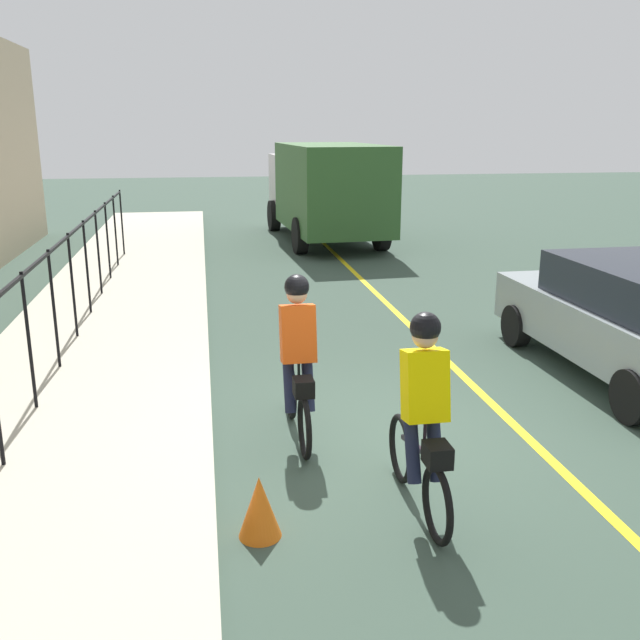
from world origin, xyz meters
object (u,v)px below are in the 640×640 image
(cyclist_lead, at_px, (423,417))
(patrol_sedan, at_px, (630,317))
(cyclist_follow, at_px, (298,360))
(traffic_cone_near, at_px, (260,507))
(box_truck_background, at_px, (326,188))

(cyclist_lead, bearing_deg, patrol_sedan, -52.95)
(cyclist_follow, distance_m, patrol_sedan, 4.81)
(cyclist_lead, distance_m, traffic_cone_near, 1.56)
(cyclist_follow, xyz_separation_m, traffic_cone_near, (-1.81, 0.57, -0.64))
(patrol_sedan, xyz_separation_m, box_truck_background, (11.97, 2.05, 0.73))
(cyclist_lead, height_order, box_truck_background, box_truck_background)
(cyclist_lead, relative_size, traffic_cone_near, 3.39)
(cyclist_lead, relative_size, patrol_sedan, 0.41)
(cyclist_lead, distance_m, box_truck_background, 15.01)
(cyclist_lead, xyz_separation_m, box_truck_background, (14.90, -1.74, 0.64))
(cyclist_follow, height_order, traffic_cone_near, cyclist_follow)
(cyclist_follow, xyz_separation_m, box_truck_background, (13.23, -2.59, 0.64))
(box_truck_background, relative_size, traffic_cone_near, 12.67)
(traffic_cone_near, bearing_deg, box_truck_background, -11.86)
(box_truck_background, bearing_deg, cyclist_follow, 165.61)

